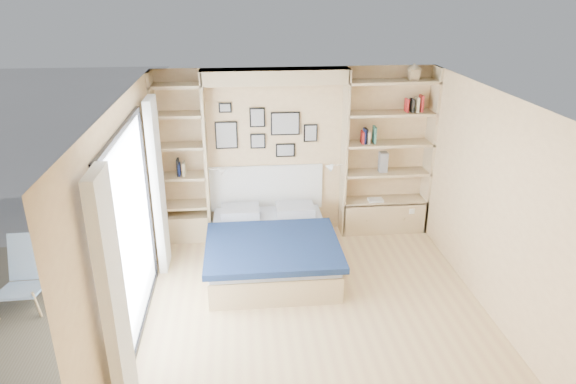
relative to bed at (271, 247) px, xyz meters
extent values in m
plane|color=#D5B67A|center=(0.44, -1.17, -0.27)|extent=(4.50, 4.50, 0.00)
plane|color=#EAC58B|center=(0.44, 1.08, 0.98)|extent=(4.00, 0.00, 4.00)
plane|color=#EAC58B|center=(0.44, -3.42, 0.98)|extent=(4.00, 0.00, 4.00)
plane|color=#EAC58B|center=(-1.56, -1.17, 0.98)|extent=(0.00, 4.50, 4.50)
plane|color=#EAC58B|center=(2.44, -1.17, 0.98)|extent=(0.00, 4.50, 4.50)
plane|color=white|center=(0.44, -1.17, 2.23)|extent=(4.50, 4.50, 0.00)
cube|color=tan|center=(-0.86, 0.91, 0.98)|extent=(0.04, 0.35, 2.50)
cube|color=tan|center=(1.14, 0.91, 0.98)|extent=(0.04, 0.35, 2.50)
cube|color=tan|center=(0.14, 0.91, 2.13)|extent=(2.00, 0.35, 0.20)
cube|color=tan|center=(2.42, 0.91, 0.98)|extent=(0.04, 0.35, 2.50)
cube|color=tan|center=(-1.54, 0.91, 0.98)|extent=(0.04, 0.35, 2.50)
cube|color=tan|center=(1.79, 0.91, -0.02)|extent=(1.30, 0.35, 0.50)
cube|color=tan|center=(-1.21, 0.91, -0.07)|extent=(0.70, 0.35, 0.40)
cube|color=black|center=(-1.53, -1.17, 1.96)|extent=(0.04, 2.08, 0.06)
cube|color=black|center=(-1.53, -1.17, -0.24)|extent=(0.04, 2.08, 0.06)
cube|color=black|center=(-1.53, -2.19, 0.83)|extent=(0.04, 0.06, 2.20)
cube|color=black|center=(-1.53, -0.15, 0.83)|extent=(0.04, 0.06, 2.20)
cube|color=silver|center=(-1.54, -1.17, 0.85)|extent=(0.01, 2.00, 2.20)
cube|color=white|center=(-1.44, -2.47, 0.88)|extent=(0.10, 0.45, 2.30)
cube|color=white|center=(-1.44, 0.13, 0.88)|extent=(0.10, 0.45, 2.30)
cube|color=tan|center=(1.79, 0.91, 0.23)|extent=(1.30, 0.35, 0.04)
cube|color=tan|center=(1.79, 0.91, 0.68)|extent=(1.30, 0.35, 0.04)
cube|color=tan|center=(1.79, 0.91, 1.13)|extent=(1.30, 0.35, 0.04)
cube|color=tan|center=(1.79, 0.91, 1.58)|extent=(1.30, 0.35, 0.04)
cube|color=tan|center=(1.79, 0.91, 2.03)|extent=(1.30, 0.35, 0.04)
cube|color=tan|center=(-1.21, 0.91, 0.28)|extent=(0.70, 0.35, 0.04)
cube|color=tan|center=(-1.21, 0.91, 0.73)|extent=(0.70, 0.35, 0.04)
cube|color=tan|center=(-1.21, 0.91, 1.18)|extent=(0.70, 0.35, 0.04)
cube|color=tan|center=(-1.21, 0.91, 1.63)|extent=(0.70, 0.35, 0.04)
cube|color=tan|center=(-1.21, 0.91, 2.03)|extent=(0.70, 0.35, 0.04)
cube|color=tan|center=(0.00, -0.01, -0.10)|extent=(1.60, 2.00, 0.35)
cube|color=#AFB3BF|center=(0.00, -0.01, 0.13)|extent=(1.56, 1.96, 0.10)
cube|color=#122244|center=(0.00, -0.35, 0.20)|extent=(1.70, 1.40, 0.08)
cube|color=#AFB3BF|center=(-0.40, 0.69, 0.24)|extent=(0.55, 0.40, 0.12)
cube|color=#AFB3BF|center=(0.40, 0.69, 0.24)|extent=(0.55, 0.40, 0.12)
cube|color=white|center=(0.00, 1.05, 0.45)|extent=(1.70, 0.04, 0.70)
cube|color=black|center=(-0.56, 1.06, 1.28)|extent=(0.32, 0.02, 0.40)
cube|color=gray|center=(-0.56, 1.04, 1.28)|extent=(0.28, 0.01, 0.36)
cube|color=black|center=(-0.11, 1.06, 1.53)|extent=(0.22, 0.02, 0.28)
cube|color=gray|center=(-0.11, 1.04, 1.53)|extent=(0.18, 0.01, 0.24)
cube|color=black|center=(-0.11, 1.06, 1.18)|extent=(0.22, 0.02, 0.22)
cube|color=gray|center=(-0.11, 1.04, 1.18)|extent=(0.18, 0.01, 0.18)
cube|color=black|center=(0.29, 1.06, 1.43)|extent=(0.42, 0.02, 0.34)
cube|color=gray|center=(0.29, 1.04, 1.43)|extent=(0.38, 0.01, 0.30)
cube|color=black|center=(0.29, 1.06, 1.03)|extent=(0.28, 0.02, 0.20)
cube|color=gray|center=(0.29, 1.04, 1.03)|extent=(0.24, 0.01, 0.16)
cube|color=black|center=(0.66, 1.06, 1.28)|extent=(0.20, 0.02, 0.26)
cube|color=gray|center=(0.66, 1.04, 1.28)|extent=(0.16, 0.01, 0.22)
cube|color=black|center=(-0.56, 1.06, 1.68)|extent=(0.18, 0.02, 0.14)
cube|color=gray|center=(-0.56, 1.04, 1.68)|extent=(0.14, 0.01, 0.10)
cylinder|color=silver|center=(-0.72, 0.83, 0.85)|extent=(0.20, 0.02, 0.02)
cone|color=white|center=(-0.62, 0.83, 0.83)|extent=(0.13, 0.12, 0.15)
cylinder|color=silver|center=(1.00, 0.83, 0.85)|extent=(0.20, 0.02, 0.02)
cone|color=white|center=(0.90, 0.83, 0.83)|extent=(0.13, 0.12, 0.15)
cube|color=#A51E1E|center=(1.40, 0.90, 1.24)|extent=(0.02, 0.15, 0.18)
cube|color=navy|center=(1.43, 0.90, 1.25)|extent=(0.03, 0.15, 0.22)
cube|color=black|center=(1.45, 0.90, 1.26)|extent=(0.03, 0.15, 0.22)
cube|color=#BFB28C|center=(1.48, 0.90, 1.23)|extent=(0.04, 0.15, 0.17)
cube|color=#29594B|center=(1.57, 0.90, 1.27)|extent=(0.03, 0.15, 0.25)
cube|color=#A51E1E|center=(2.02, 0.90, 1.69)|extent=(0.02, 0.15, 0.19)
cube|color=black|center=(2.09, 0.90, 1.69)|extent=(0.03, 0.15, 0.18)
cube|color=#BFB28C|center=(2.16, 0.90, 1.70)|extent=(0.04, 0.15, 0.20)
cube|color=#A51E1E|center=(2.22, 0.90, 1.71)|extent=(0.03, 0.15, 0.23)
cube|color=navy|center=(-1.24, 0.90, 0.84)|extent=(0.02, 0.15, 0.18)
cube|color=black|center=(-1.26, 0.90, 0.87)|extent=(0.03, 0.15, 0.24)
cube|color=#BFB28C|center=(-1.18, 0.90, 0.84)|extent=(0.03, 0.15, 0.20)
cube|color=tan|center=(2.08, 0.90, 2.12)|extent=(0.13, 0.13, 0.15)
cone|color=tan|center=(2.08, 0.90, 2.24)|extent=(0.20, 0.20, 0.08)
cube|color=slate|center=(1.73, 0.90, 0.85)|extent=(0.12, 0.12, 0.30)
cube|color=white|center=(1.64, 0.85, 0.26)|extent=(0.22, 0.16, 0.03)
cylinder|color=tan|center=(-2.71, -1.00, -0.06)|extent=(0.03, 0.14, 0.41)
cylinder|color=tan|center=(-3.18, -0.44, 0.04)|extent=(0.04, 0.34, 0.67)
cylinder|color=tan|center=(-2.72, -0.43, 0.04)|extent=(0.04, 0.34, 0.67)
cube|color=teal|center=(-2.94, -0.80, 0.02)|extent=(0.49, 0.58, 0.15)
cube|color=teal|center=(-2.95, -0.40, 0.25)|extent=(0.48, 0.24, 0.55)
camera|label=1|loc=(-0.36, -6.12, 3.30)|focal=32.00mm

